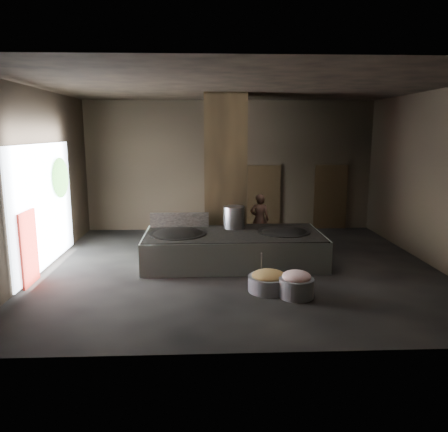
{
  "coord_description": "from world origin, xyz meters",
  "views": [
    {
      "loc": [
        -0.88,
        -10.84,
        3.44
      ],
      "look_at": [
        -0.39,
        0.47,
        1.25
      ],
      "focal_mm": 35.0,
      "sensor_mm": 36.0,
      "label": 1
    }
  ],
  "objects_px": {
    "wok_right": "(284,235)",
    "stock_pot": "(234,217)",
    "cook": "(260,220)",
    "wok_left": "(178,237)",
    "hearth_platform": "(233,248)",
    "veg_basin": "(269,283)",
    "meat_basin": "(296,288)"
  },
  "relations": [
    {
      "from": "hearth_platform",
      "to": "veg_basin",
      "type": "xyz_separation_m",
      "value": [
        0.65,
        -2.1,
        -0.24
      ]
    },
    {
      "from": "stock_pot",
      "to": "veg_basin",
      "type": "bearing_deg",
      "value": -77.3
    },
    {
      "from": "stock_pot",
      "to": "meat_basin",
      "type": "bearing_deg",
      "value": -69.56
    },
    {
      "from": "hearth_platform",
      "to": "stock_pot",
      "type": "xyz_separation_m",
      "value": [
        0.05,
        0.55,
        0.72
      ]
    },
    {
      "from": "wok_right",
      "to": "stock_pot",
      "type": "bearing_deg",
      "value": 158.96
    },
    {
      "from": "wok_left",
      "to": "wok_right",
      "type": "distance_m",
      "value": 2.8
    },
    {
      "from": "hearth_platform",
      "to": "cook",
      "type": "height_order",
      "value": "cook"
    },
    {
      "from": "wok_left",
      "to": "wok_right",
      "type": "height_order",
      "value": "wok_left"
    },
    {
      "from": "wok_left",
      "to": "meat_basin",
      "type": "bearing_deg",
      "value": -42.75
    },
    {
      "from": "stock_pot",
      "to": "wok_left",
      "type": "bearing_deg",
      "value": -158.2
    },
    {
      "from": "wok_right",
      "to": "veg_basin",
      "type": "bearing_deg",
      "value": -108.06
    },
    {
      "from": "wok_right",
      "to": "cook",
      "type": "xyz_separation_m",
      "value": [
        -0.42,
        1.84,
        0.04
      ]
    },
    {
      "from": "hearth_platform",
      "to": "cook",
      "type": "xyz_separation_m",
      "value": [
        0.93,
        1.89,
        0.38
      ]
    },
    {
      "from": "veg_basin",
      "to": "meat_basin",
      "type": "xyz_separation_m",
      "value": [
        0.53,
        -0.38,
        0.04
      ]
    },
    {
      "from": "wok_left",
      "to": "wok_right",
      "type": "relative_size",
      "value": 1.07
    },
    {
      "from": "wok_left",
      "to": "meat_basin",
      "type": "xyz_separation_m",
      "value": [
        2.63,
        -2.43,
        -0.55
      ]
    },
    {
      "from": "wok_right",
      "to": "veg_basin",
      "type": "distance_m",
      "value": 2.34
    },
    {
      "from": "cook",
      "to": "wok_left",
      "type": "bearing_deg",
      "value": 47.67
    },
    {
      "from": "stock_pot",
      "to": "cook",
      "type": "height_order",
      "value": "cook"
    },
    {
      "from": "wok_left",
      "to": "cook",
      "type": "height_order",
      "value": "cook"
    },
    {
      "from": "stock_pot",
      "to": "cook",
      "type": "distance_m",
      "value": 1.64
    },
    {
      "from": "wok_right",
      "to": "stock_pot",
      "type": "xyz_separation_m",
      "value": [
        -1.3,
        0.5,
        0.38
      ]
    },
    {
      "from": "hearth_platform",
      "to": "cook",
      "type": "bearing_deg",
      "value": 63.26
    },
    {
      "from": "wok_left",
      "to": "veg_basin",
      "type": "height_order",
      "value": "wok_left"
    },
    {
      "from": "wok_right",
      "to": "wok_left",
      "type": "bearing_deg",
      "value": -177.95
    },
    {
      "from": "veg_basin",
      "to": "hearth_platform",
      "type": "bearing_deg",
      "value": 107.12
    },
    {
      "from": "veg_basin",
      "to": "meat_basin",
      "type": "height_order",
      "value": "meat_basin"
    },
    {
      "from": "wok_right",
      "to": "meat_basin",
      "type": "bearing_deg",
      "value": -93.86
    },
    {
      "from": "hearth_platform",
      "to": "stock_pot",
      "type": "bearing_deg",
      "value": 84.28
    },
    {
      "from": "stock_pot",
      "to": "cook",
      "type": "xyz_separation_m",
      "value": [
        0.88,
        1.34,
        -0.34
      ]
    },
    {
      "from": "cook",
      "to": "wok_right",
      "type": "bearing_deg",
      "value": 111.34
    },
    {
      "from": "wok_right",
      "to": "cook",
      "type": "height_order",
      "value": "cook"
    }
  ]
}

